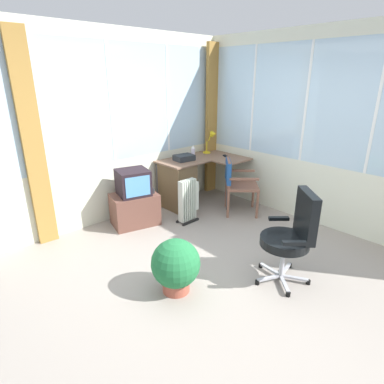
% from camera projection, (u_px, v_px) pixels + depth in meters
% --- Properties ---
extents(ground, '(4.99, 5.52, 0.06)m').
position_uv_depth(ground, '(231.00, 283.00, 3.40)').
color(ground, gray).
extents(north_window_panel, '(3.99, 0.07, 2.67)m').
position_uv_depth(north_window_panel, '(112.00, 129.00, 4.51)').
color(north_window_panel, silver).
rests_on(north_window_panel, ground).
extents(east_window_panel, '(0.07, 4.52, 2.67)m').
position_uv_depth(east_window_panel, '(336.00, 133.00, 4.22)').
color(east_window_panel, silver).
rests_on(east_window_panel, ground).
extents(curtain_north_left, '(0.23, 0.08, 2.57)m').
position_uv_depth(curtain_north_left, '(33.00, 144.00, 3.77)').
color(curtain_north_left, '#A57837').
rests_on(curtain_north_left, ground).
extents(curtain_corner, '(0.23, 0.08, 2.57)m').
position_uv_depth(curtain_corner, '(212.00, 121.00, 5.64)').
color(curtain_corner, '#A57837').
rests_on(curtain_corner, ground).
extents(desk, '(1.32, 0.97, 0.76)m').
position_uv_depth(desk, '(181.00, 182.00, 5.18)').
color(desk, '#7F5E49').
rests_on(desk, ground).
extents(desk_lamp, '(0.22, 0.19, 0.39)m').
position_uv_depth(desk_lamp, '(212.00, 138.00, 5.54)').
color(desk_lamp, yellow).
rests_on(desk_lamp, desk).
extents(tv_remote, '(0.10, 0.15, 0.02)m').
position_uv_depth(tv_remote, '(226.00, 156.00, 5.35)').
color(tv_remote, black).
rests_on(tv_remote, desk).
extents(spray_bottle, '(0.06, 0.06, 0.22)m').
position_uv_depth(spray_bottle, '(193.00, 152.00, 5.25)').
color(spray_bottle, silver).
rests_on(spray_bottle, desk).
extents(paper_tray, '(0.33, 0.27, 0.09)m').
position_uv_depth(paper_tray, '(184.00, 158.00, 5.11)').
color(paper_tray, '#272B2F').
rests_on(paper_tray, desk).
extents(wooden_armchair, '(0.68, 0.68, 0.86)m').
position_uv_depth(wooden_armchair, '(235.00, 179.00, 4.90)').
color(wooden_armchair, brown).
rests_on(wooden_armchair, ground).
extents(office_chair, '(0.59, 0.61, 0.99)m').
position_uv_depth(office_chair, '(293.00, 232.00, 3.22)').
color(office_chair, '#B7B7BF').
rests_on(office_chair, ground).
extents(tv_on_stand, '(0.73, 0.58, 0.82)m').
position_uv_depth(tv_on_stand, '(134.00, 201.00, 4.56)').
color(tv_on_stand, brown).
rests_on(tv_on_stand, ground).
extents(space_heater, '(0.35, 0.17, 0.65)m').
position_uv_depth(space_heater, '(189.00, 200.00, 4.67)').
color(space_heater, silver).
rests_on(space_heater, ground).
extents(potted_plant, '(0.49, 0.49, 0.56)m').
position_uv_depth(potted_plant, '(176.00, 265.00, 3.14)').
color(potted_plant, '#A64F3D').
rests_on(potted_plant, ground).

